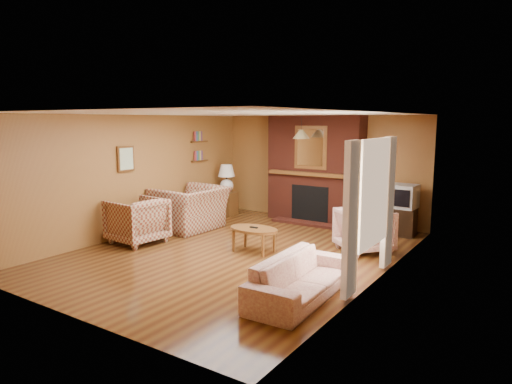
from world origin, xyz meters
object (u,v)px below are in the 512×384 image
Objects in this scene: table_lamp at (227,177)px; tv_stand at (402,222)px; floral_armchair at (365,230)px; crt_tv at (403,196)px; plaid_armchair at (137,221)px; plaid_loveseat at (190,208)px; coffee_table at (254,231)px; fireplace at (315,170)px; floral_sofa at (301,277)px; side_table at (227,204)px.

table_lamp is 4.22m from tv_stand.
table_lamp is at bearing 22.43° from floral_armchair.
table_lamp is 1.28× the size of crt_tv.
crt_tv is at bearing -59.32° from floral_armchair.
crt_tv is at bearing 134.67° from plaid_armchair.
plaid_loveseat is 1.51× the size of coffee_table.
plaid_armchair reaches higher than coffee_table.
fireplace is 2.84× the size of floral_armchair.
floral_sofa is at bearing 62.07° from plaid_loveseat.
fireplace reaches higher than plaid_armchair.
floral_armchair is (3.68, 0.44, -0.06)m from plaid_loveseat.
floral_sofa is 4.04m from tv_stand.
tv_stand is at bearing 117.73° from plaid_loveseat.
plaid_loveseat is at bearing 59.31° from floral_sofa.
fireplace is at bearing 174.70° from crt_tv.
crt_tv is at bearing 55.15° from coffee_table.
floral_sofa is 4.07m from crt_tv.
side_table is at bearing 45.60° from floral_sofa.
fireplace is 2.62m from floral_armchair.
coffee_table is at bearing 112.90° from plaid_armchair.
fireplace is 2.35m from side_table.
tv_stand is at bearing 134.72° from plaid_armchair.
plaid_loveseat is 1.70m from table_lamp.
fireplace reaches higher than plaid_loveseat.
plaid_loveseat reaches higher than floral_sofa.
coffee_table is 3.23m from crt_tv.
side_table is at bearing 135.50° from coffee_table.
plaid_armchair is 1.11× the size of floral_armchair.
fireplace is 1.29× the size of floral_sofa.
floral_armchair reaches higher than floral_sofa.
plaid_armchair reaches higher than floral_armchair.
plaid_armchair is 3.00m from side_table.
plaid_armchair is 3.92m from floral_sofa.
tv_stand reaches higher than coffee_table.
plaid_armchair is 5.21m from tv_stand.
plaid_armchair is 4.19m from floral_armchair.
crt_tv reaches higher than floral_armchair.
coffee_table is (2.07, -0.67, -0.07)m from plaid_loveseat.
floral_sofa is at bearing -92.13° from crt_tv.
plaid_loveseat is at bearing -81.18° from side_table.
coffee_table is (2.17, 0.71, -0.05)m from plaid_armchair.
coffee_table is 3.30m from table_lamp.
coffee_table is (0.22, -2.82, -0.80)m from fireplace.
fireplace is 2.93m from plaid_loveseat.
floral_armchair is 4.13m from table_lamp.
side_table is at bearing -172.25° from plaid_armchair.
plaid_armchair reaches higher than floral_sofa.
tv_stand is at bearing 90.00° from crt_tv.
fireplace is 4.50× the size of crt_tv.
fireplace is 2.56× the size of plaid_armchair.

